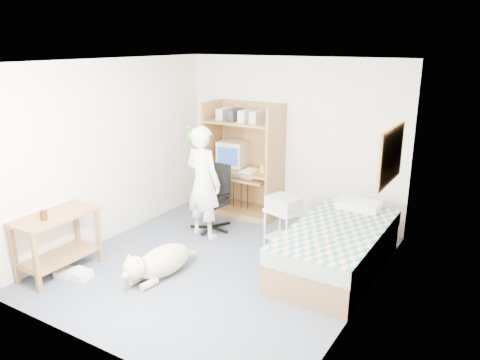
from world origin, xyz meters
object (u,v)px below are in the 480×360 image
at_px(office_chair, 213,206).
at_px(dog, 159,262).
at_px(computer_hutch, 244,164).
at_px(printer_cart, 283,222).
at_px(bed, 337,248).
at_px(side_desk, 57,234).
at_px(person, 203,182).

distance_m(office_chair, dog, 1.61).
xyz_separation_m(computer_hutch, printer_cart, (1.14, -0.87, -0.46)).
height_order(bed, dog, bed).
distance_m(side_desk, person, 2.03).
relative_size(bed, side_desk, 2.02).
height_order(person, printer_cart, person).
height_order(computer_hutch, bed, computer_hutch).
xyz_separation_m(side_desk, person, (0.85, 1.82, 0.31)).
bearing_deg(bed, dog, -143.79).
distance_m(person, dog, 1.44).
relative_size(office_chair, printer_cart, 1.80).
bearing_deg(dog, person, 107.99).
distance_m(computer_hutch, office_chair, 0.95).
relative_size(bed, office_chair, 2.08).
xyz_separation_m(office_chair, person, (0.04, -0.30, 0.46)).
height_order(computer_hutch, person, computer_hutch).
bearing_deg(person, side_desk, 73.35).
distance_m(computer_hutch, side_desk, 3.08).
height_order(person, dog, person).
bearing_deg(printer_cart, computer_hutch, 158.57).
relative_size(bed, person, 1.25).
bearing_deg(computer_hutch, person, -89.90).
xyz_separation_m(bed, dog, (-1.74, -1.27, -0.10)).
bearing_deg(office_chair, dog, -70.72).
xyz_separation_m(computer_hutch, side_desk, (-0.85, -2.94, -0.33)).
relative_size(computer_hutch, office_chair, 1.85).
xyz_separation_m(bed, person, (-2.00, 0.00, 0.52)).
bearing_deg(side_desk, bed, 32.50).
bearing_deg(person, bed, -171.56).
distance_m(computer_hutch, dog, 2.49).
height_order(side_desk, office_chair, office_chair).
bearing_deg(office_chair, computer_hutch, 95.65).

